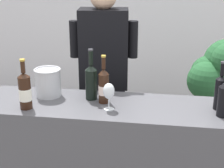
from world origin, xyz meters
name	(u,v)px	position (x,y,z in m)	size (l,w,h in m)	color
counter	(122,166)	(0.00, 0.00, 0.48)	(1.97, 0.51, 0.95)	#4C4C51
wine_bottle_1	(220,91)	(0.63, 0.04, 1.08)	(0.07, 0.07, 0.32)	black
wine_bottle_2	(91,81)	(-0.23, 0.09, 1.09)	(0.08, 0.08, 0.36)	black
wine_bottle_4	(25,91)	(-0.62, -0.14, 1.08)	(0.08, 0.08, 0.34)	black
wine_bottle_5	(104,86)	(-0.13, 0.03, 1.08)	(0.07, 0.07, 0.34)	black
wine_glass	(109,92)	(-0.08, -0.08, 1.07)	(0.08, 0.08, 0.18)	silver
ice_bucket	(48,82)	(-0.55, 0.10, 1.06)	(0.19, 0.19, 0.20)	silver
person_server	(104,90)	(-0.22, 0.55, 0.85)	(0.55, 0.29, 1.72)	black
potted_shrub	(218,82)	(0.80, 1.15, 0.77)	(0.62, 0.56, 1.19)	brown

